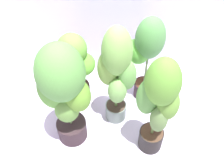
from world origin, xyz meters
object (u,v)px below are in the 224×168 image
potted_plant_back_left (74,67)px  potted_plant_back_right (146,51)px  potted_plant_front_right (158,102)px  potted_plant_center (116,71)px  potted_plant_front_left (63,89)px

potted_plant_back_left → potted_plant_back_right: (0.59, 0.09, 0.11)m
potted_plant_front_right → potted_plant_back_left: potted_plant_front_right is taller
potted_plant_back_left → potted_plant_back_right: 0.61m
potted_plant_front_right → potted_plant_back_right: bearing=95.0°
potted_plant_center → potted_plant_back_right: 0.36m
potted_plant_back_left → potted_plant_front_left: potted_plant_front_left is taller
potted_plant_front_right → potted_plant_front_left: (-0.65, 0.07, 0.03)m
potted_plant_front_right → potted_plant_back_left: bearing=144.0°
potted_plant_center → potted_plant_front_left: potted_plant_front_left is taller
potted_plant_front_right → potted_plant_center: potted_plant_center is taller
potted_plant_front_left → potted_plant_front_right: bearing=-6.5°
potted_plant_back_right → potted_plant_front_left: bearing=-141.5°
potted_plant_front_left → potted_plant_back_right: potted_plant_front_left is taller
potted_plant_front_left → potted_plant_center: bearing=29.3°
potted_plant_back_left → potted_plant_front_left: size_ratio=0.77×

